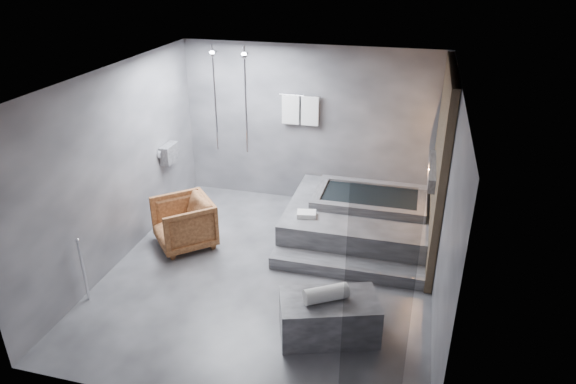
# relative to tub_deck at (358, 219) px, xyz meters

# --- Properties ---
(room) EXTENTS (5.00, 5.04, 2.82)m
(room) POSITION_rel_tub_deck_xyz_m (-0.65, -1.21, 1.48)
(room) COLOR #313134
(room) RESTS_ON ground
(tub_deck) EXTENTS (2.20, 2.00, 0.50)m
(tub_deck) POSITION_rel_tub_deck_xyz_m (0.00, 0.00, 0.00)
(tub_deck) COLOR #37373A
(tub_deck) RESTS_ON ground
(tub_step) EXTENTS (2.20, 0.36, 0.18)m
(tub_step) POSITION_rel_tub_deck_xyz_m (0.00, -1.18, -0.16)
(tub_step) COLOR #37373A
(tub_step) RESTS_ON ground
(concrete_bench) EXTENTS (1.29, 0.96, 0.51)m
(concrete_bench) POSITION_rel_tub_deck_xyz_m (-0.01, -2.52, 0.01)
(concrete_bench) COLOR #38383B
(concrete_bench) RESTS_ON ground
(driftwood_chair) EXTENTS (1.18, 1.18, 0.77)m
(driftwood_chair) POSITION_rel_tub_deck_xyz_m (-2.55, -1.04, 0.14)
(driftwood_chair) COLOR #4D2713
(driftwood_chair) RESTS_ON ground
(rolled_towel) EXTENTS (0.54, 0.43, 0.19)m
(rolled_towel) POSITION_rel_tub_deck_xyz_m (-0.05, -2.55, 0.36)
(rolled_towel) COLOR silver
(rolled_towel) RESTS_ON concrete_bench
(deck_towel) EXTENTS (0.32, 0.26, 0.08)m
(deck_towel) POSITION_rel_tub_deck_xyz_m (-0.73, -0.56, 0.29)
(deck_towel) COLOR white
(deck_towel) RESTS_ON tub_deck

